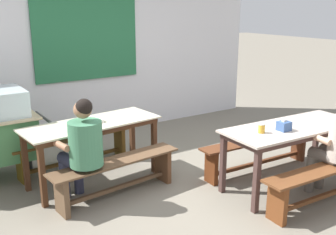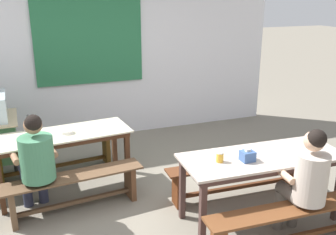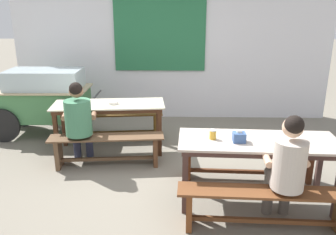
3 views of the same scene
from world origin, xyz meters
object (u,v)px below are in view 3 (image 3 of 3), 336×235
Objects in this scene: dining_table_near at (258,146)px; food_cart at (45,96)px; bench_far_back at (113,121)px; bench_near_front at (265,204)px; bench_far_front at (107,147)px; bench_near_back at (248,159)px; tissue_box at (239,137)px; person_left_back_turned at (79,119)px; person_near_front at (287,165)px; condiment_jar at (213,134)px; dining_table_far at (109,109)px; soup_bowl at (113,103)px.

dining_table_near is 3.85m from food_cart.
bench_far_back and bench_near_front have the same top height.
bench_far_back and bench_far_front have the same top height.
tissue_box is (-0.25, -0.60, 0.53)m from bench_near_back.
person_left_back_turned is at bearing 170.48° from bench_near_back.
bench_near_back is 1.02× the size of bench_near_front.
person_near_front is (2.06, -1.38, 0.40)m from bench_far_front.
tissue_box is at bearing -165.61° from dining_table_near.
bench_near_front is (1.86, -1.44, 0.01)m from bench_far_front.
bench_far_front is at bearing 142.28° from bench_near_front.
bench_far_front is (0.11, -1.08, -0.01)m from bench_far_back.
person_left_back_turned is (-2.24, 1.47, 0.39)m from bench_near_front.
condiment_jar is (-0.53, -0.52, 0.53)m from bench_near_back.
food_cart reaches higher than dining_table_far.
dining_table_far is at bearing 57.91° from person_left_back_turned.
tissue_box is at bearing 133.38° from person_near_front.
person_near_front is at bearing -43.00° from soup_bowl.
soup_bowl is at bearing -77.17° from bench_far_back.
dining_table_far is 2.85m from person_near_front.
person_left_back_turned is at bearing -128.66° from soup_bowl.
bench_near_back is 1.45× the size of person_near_front.
soup_bowl reaches higher than bench_far_front.
bench_far_front is at bearing -44.27° from food_cart.
tissue_box reaches higher than dining_table_near.
person_near_front is at bearing 16.65° from bench_near_front.
tissue_box reaches higher than bench_near_front.
bench_far_front is 1.98m from tissue_box.
person_near_front is (0.17, -0.48, 0.01)m from dining_table_near.
bench_near_front is at bearing -37.72° from bench_far_front.
bench_near_back is (2.02, -1.43, -0.01)m from bench_far_back.
food_cart is 1.55m from person_left_back_turned.
condiment_jar is at bearing -44.71° from dining_table_far.
condiment_jar reaches higher than bench_near_back.
person_near_front is at bearing -36.52° from condiment_jar.
food_cart is 13.44× the size of tissue_box.
person_left_back_turned reaches higher than dining_table_near.
person_near_front reaches higher than bench_far_front.
bench_near_front is 4.18m from food_cart.
soup_bowl is (0.07, -0.02, 0.10)m from dining_table_far.
person_left_back_turned is at bearing 152.66° from condiment_jar.
dining_table_far is 2.27m from tissue_box.
soup_bowl reaches higher than bench_near_back.
dining_table_near is 0.98× the size of food_cart.
person_near_front is 0.60m from tissue_box.
bench_far_front is at bearing 154.55° from dining_table_near.
bench_near_back is 0.91m from condiment_jar.
bench_near_back is (0.02, 0.54, -0.40)m from dining_table_near.
tissue_box is at bearing -36.96° from food_cart.
condiment_jar is (2.68, -2.15, 0.14)m from food_cart.
dining_table_near reaches higher than bench_far_front.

